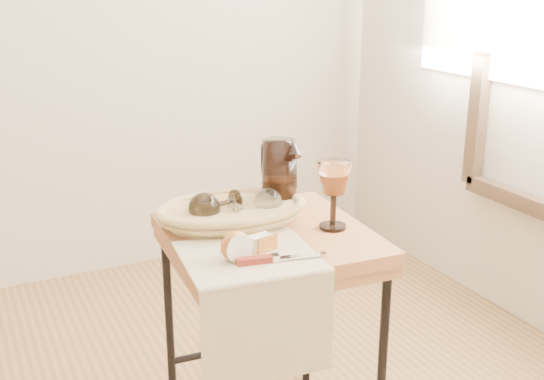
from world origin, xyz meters
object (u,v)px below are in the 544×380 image
goblet_lying_a (218,205)px  pitcher (280,176)px  apple_half (235,245)px  tea_towel (249,256)px  side_table (269,341)px  goblet_lying_b (253,205)px  bread_basket (232,214)px  table_knife (278,258)px  wine_goblet (334,195)px

goblet_lying_a → pitcher: pitcher is taller
apple_half → tea_towel: bearing=2.0°
side_table → tea_towel: 0.37m
goblet_lying_a → goblet_lying_b: goblet_lying_a is taller
goblet_lying_a → bread_basket: bearing=137.6°
goblet_lying_a → side_table: bearing=114.7°
bread_basket → table_knife: size_ratio=1.72×
pitcher → goblet_lying_a: bearing=-154.8°
bread_basket → goblet_lying_b: size_ratio=2.88×
tea_towel → bread_basket: bearing=83.5°
side_table → wine_goblet: wine_goblet is taller
side_table → goblet_lying_b: 0.38m
goblet_lying_b → apple_half: goblet_lying_b is taller
pitcher → apple_half: (-0.25, -0.27, -0.06)m
tea_towel → pitcher: size_ratio=1.27×
table_knife → bread_basket: bearing=100.2°
bread_basket → wine_goblet: (0.23, -0.15, 0.06)m
pitcher → wine_goblet: bearing=-51.6°
tea_towel → wine_goblet: 0.30m
bread_basket → goblet_lying_b: (0.05, -0.02, 0.02)m
tea_towel → table_knife: (0.05, -0.06, 0.01)m
table_knife → wine_goblet: bearing=41.3°
goblet_lying_b → table_knife: bearing=-106.0°
goblet_lying_a → wine_goblet: wine_goblet is taller
goblet_lying_a → pitcher: 0.20m
apple_half → table_knife: apple_half is taller
goblet_lying_a → pitcher: (0.19, 0.02, 0.05)m
apple_half → table_knife: 0.10m
pitcher → wine_goblet: (0.06, -0.18, -0.01)m
goblet_lying_b → wine_goblet: wine_goblet is taller
side_table → goblet_lying_a: goblet_lying_a is taller
side_table → bread_basket: size_ratio=1.79×
tea_towel → apple_half: bearing=-161.6°
side_table → goblet_lying_a: (-0.10, 0.11, 0.38)m
side_table → pitcher: bearing=53.1°
apple_half → table_knife: bearing=-41.4°
side_table → bread_basket: 0.37m
wine_goblet → apple_half: wine_goblet is taller
pitcher → wine_goblet: size_ratio=1.33×
side_table → tea_towel: bearing=-132.2°
tea_towel → goblet_lying_a: 0.24m
wine_goblet → apple_half: bearing=-165.5°
bread_basket → goblet_lying_a: bearing=160.0°
goblet_lying_b → pitcher: bearing=24.5°
apple_half → table_knife: size_ratio=0.36×
goblet_lying_a → pitcher: size_ratio=0.56×
side_table → pitcher: size_ratio=2.64×
pitcher → table_knife: size_ratio=1.16×
bread_basket → table_knife: bread_basket is taller
pitcher → wine_goblet: 0.20m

